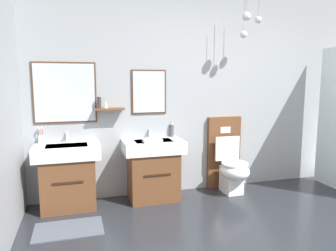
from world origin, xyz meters
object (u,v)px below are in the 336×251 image
at_px(soap_dispenser, 172,130).
at_px(folded_hand_towel, 152,141).
at_px(toilet, 229,164).
at_px(toothbrush_cup, 41,139).
at_px(vanity_sink_right, 153,168).
at_px(vanity_sink_left, 68,174).

bearing_deg(soap_dispenser, folded_hand_towel, -136.86).
distance_m(soap_dispenser, folded_hand_towel, 0.47).
height_order(toilet, soap_dispenser, toilet).
xyz_separation_m(toothbrush_cup, folded_hand_towel, (1.28, -0.31, -0.04)).
relative_size(soap_dispenser, folded_hand_towel, 0.87).
height_order(vanity_sink_right, toothbrush_cup, toothbrush_cup).
height_order(toilet, toothbrush_cup, toilet).
height_order(vanity_sink_right, toilet, toilet).
distance_m(vanity_sink_right, toilet, 1.06).
bearing_deg(toilet, soap_dispenser, 167.34).
bearing_deg(folded_hand_towel, toothbrush_cup, 166.33).
bearing_deg(soap_dispenser, toothbrush_cup, -179.63).
xyz_separation_m(vanity_sink_left, folded_hand_towel, (0.98, -0.14, 0.38)).
xyz_separation_m(vanity_sink_left, toilet, (2.09, 0.01, -0.03)).
xyz_separation_m(vanity_sink_left, vanity_sink_right, (1.02, 0.00, 0.00)).
relative_size(vanity_sink_left, soap_dispenser, 3.95).
relative_size(vanity_sink_left, toothbrush_cup, 3.68).
bearing_deg(vanity_sink_right, vanity_sink_left, 180.00).
bearing_deg(folded_hand_towel, soap_dispenser, 43.14).
bearing_deg(vanity_sink_right, soap_dispenser, 30.20).
xyz_separation_m(vanity_sink_right, toilet, (1.06, 0.01, -0.03)).
height_order(vanity_sink_right, folded_hand_towel, folded_hand_towel).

